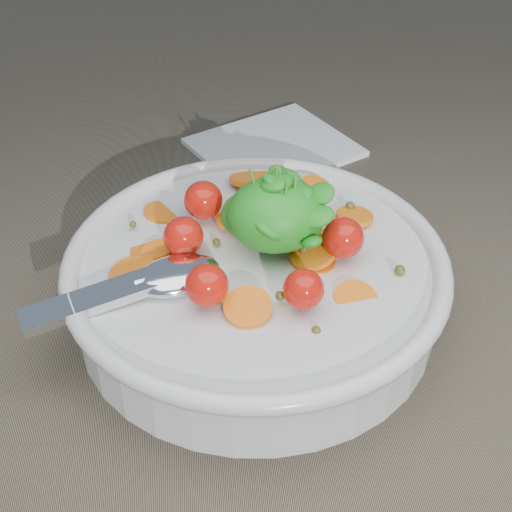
{
  "coord_description": "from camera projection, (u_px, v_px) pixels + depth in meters",
  "views": [
    {
      "loc": [
        -0.04,
        -0.4,
        0.39
      ],
      "look_at": [
        -0.0,
        0.01,
        0.06
      ],
      "focal_mm": 50.0,
      "sensor_mm": 36.0,
      "label": 1
    }
  ],
  "objects": [
    {
      "name": "bowl",
      "position": [
        256.0,
        279.0,
        0.55
      ],
      "size": [
        0.31,
        0.29,
        0.13
      ],
      "color": "silver",
      "rests_on": "ground"
    },
    {
      "name": "ground",
      "position": [
        258.0,
        322.0,
        0.56
      ],
      "size": [
        6.0,
        6.0,
        0.0
      ],
      "primitive_type": "plane",
      "color": "#6B604D",
      "rests_on": "ground"
    },
    {
      "name": "napkin",
      "position": [
        274.0,
        147.0,
        0.77
      ],
      "size": [
        0.2,
        0.19,
        0.01
      ],
      "primitive_type": "cube",
      "rotation": [
        0.0,
        0.0,
        0.49
      ],
      "color": "white",
      "rests_on": "ground"
    }
  ]
}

